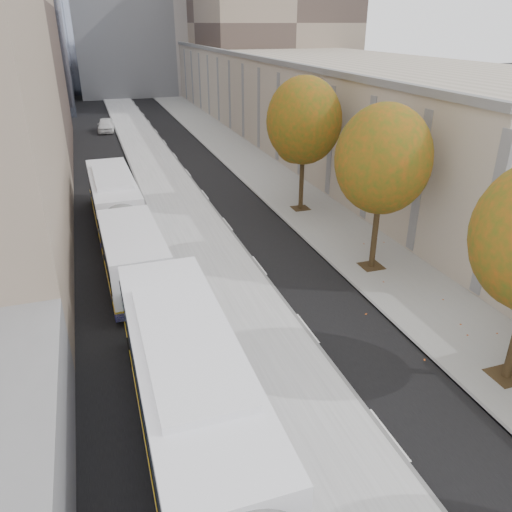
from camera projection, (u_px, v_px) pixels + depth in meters
name	position (u px, v px, depth m)	size (l,w,h in m)	color
bus_platform	(176.00, 201.00, 33.91)	(4.25, 150.00, 0.15)	#AEAEAE
sidewalk	(285.00, 190.00, 36.22)	(4.75, 150.00, 0.08)	gray
building_tan	(286.00, 84.00, 62.69)	(18.00, 92.00, 8.00)	gray
tree_d	(383.00, 160.00, 22.60)	(4.40, 4.40, 7.60)	black
tree_e	(304.00, 121.00, 30.23)	(4.60, 4.60, 7.92)	black
bus_far	(121.00, 219.00, 26.79)	(2.94, 16.96, 2.82)	white
distant_car	(106.00, 125.00, 55.42)	(1.72, 4.27, 1.45)	white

